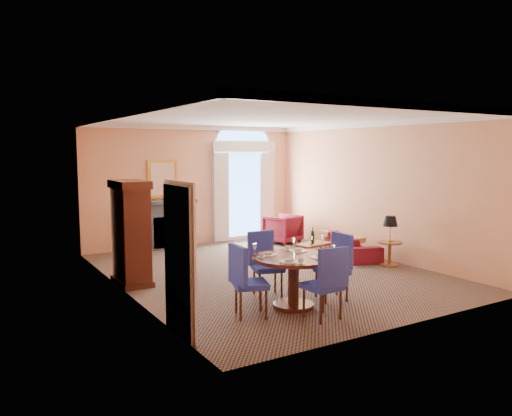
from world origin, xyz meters
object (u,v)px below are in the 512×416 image
armchair (282,229)px  coffee_table (314,244)px  sofa (352,245)px  armoire (131,234)px  dining_table (294,270)px  side_table (390,235)px

armchair → coffee_table: size_ratio=0.96×
sofa → coffee_table: 1.12m
sofa → armchair: size_ratio=2.17×
armoire → dining_table: (1.79, -2.78, -0.33)m
armoire → dining_table: size_ratio=1.48×
armoire → dining_table: armoire is taller
sofa → dining_table: bearing=144.4°
dining_table → armchair: bearing=57.7°
armoire → armchair: 5.29m
armchair → side_table: bearing=80.2°
armchair → side_table: (0.48, -3.51, 0.30)m
dining_table → coffee_table: (2.36, 2.54, -0.21)m
armoire → sofa: size_ratio=1.05×
armoire → armchair: size_ratio=2.27×
side_table → sofa: bearing=92.5°
dining_table → sofa: (3.48, 2.47, -0.34)m
armoire → coffee_table: bearing=-3.3°
armchair → armoire: bearing=5.3°
dining_table → armchair: size_ratio=1.54×
dining_table → side_table: 3.77m
sofa → armchair: armchair is taller
armoire → side_table: bearing=-15.3°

